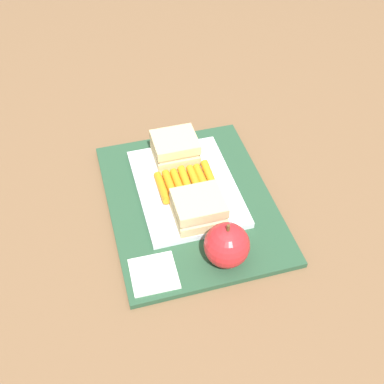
{
  "coord_description": "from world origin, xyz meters",
  "views": [
    {
      "loc": [
        0.56,
        -0.15,
        0.63
      ],
      "look_at": [
        0.01,
        0.0,
        0.04
      ],
      "focal_mm": 45.79,
      "sensor_mm": 36.0,
      "label": 1
    }
  ],
  "objects_px": {
    "carrot_sticks_bundle": "(186,183)",
    "sandwich_half_right": "(199,208)",
    "food_tray": "(186,188)",
    "paper_napkin": "(154,274)",
    "apple": "(227,245)",
    "sandwich_half_left": "(175,148)"
  },
  "relations": [
    {
      "from": "carrot_sticks_bundle",
      "to": "sandwich_half_left",
      "type": "bearing_deg",
      "value": 179.99
    },
    {
      "from": "food_tray",
      "to": "sandwich_half_left",
      "type": "height_order",
      "value": "sandwich_half_left"
    },
    {
      "from": "carrot_sticks_bundle",
      "to": "apple",
      "type": "distance_m",
      "value": 0.16
    },
    {
      "from": "food_tray",
      "to": "sandwich_half_right",
      "type": "xyz_separation_m",
      "value": [
        0.08,
        0.0,
        0.03
      ]
    },
    {
      "from": "carrot_sticks_bundle",
      "to": "sandwich_half_right",
      "type": "bearing_deg",
      "value": 0.01
    },
    {
      "from": "apple",
      "to": "sandwich_half_right",
      "type": "bearing_deg",
      "value": -166.72
    },
    {
      "from": "sandwich_half_right",
      "to": "food_tray",
      "type": "bearing_deg",
      "value": 180.0
    },
    {
      "from": "carrot_sticks_bundle",
      "to": "apple",
      "type": "height_order",
      "value": "apple"
    },
    {
      "from": "carrot_sticks_bundle",
      "to": "paper_napkin",
      "type": "distance_m",
      "value": 0.19
    },
    {
      "from": "apple",
      "to": "paper_napkin",
      "type": "height_order",
      "value": "apple"
    },
    {
      "from": "paper_napkin",
      "to": "apple",
      "type": "bearing_deg",
      "value": 88.78
    },
    {
      "from": "sandwich_half_left",
      "to": "apple",
      "type": "bearing_deg",
      "value": 4.74
    },
    {
      "from": "food_tray",
      "to": "sandwich_half_left",
      "type": "distance_m",
      "value": 0.08
    },
    {
      "from": "carrot_sticks_bundle",
      "to": "paper_napkin",
      "type": "bearing_deg",
      "value": -30.73
    },
    {
      "from": "sandwich_half_right",
      "to": "carrot_sticks_bundle",
      "type": "xyz_separation_m",
      "value": [
        -0.08,
        -0.0,
        -0.02
      ]
    },
    {
      "from": "sandwich_half_left",
      "to": "apple",
      "type": "height_order",
      "value": "apple"
    },
    {
      "from": "food_tray",
      "to": "paper_napkin",
      "type": "relative_size",
      "value": 3.29
    },
    {
      "from": "paper_napkin",
      "to": "sandwich_half_right",
      "type": "bearing_deg",
      "value": 130.95
    },
    {
      "from": "sandwich_half_left",
      "to": "food_tray",
      "type": "bearing_deg",
      "value": 0.0
    },
    {
      "from": "food_tray",
      "to": "paper_napkin",
      "type": "distance_m",
      "value": 0.19
    },
    {
      "from": "food_tray",
      "to": "carrot_sticks_bundle",
      "type": "distance_m",
      "value": 0.01
    },
    {
      "from": "food_tray",
      "to": "sandwich_half_right",
      "type": "distance_m",
      "value": 0.08
    }
  ]
}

